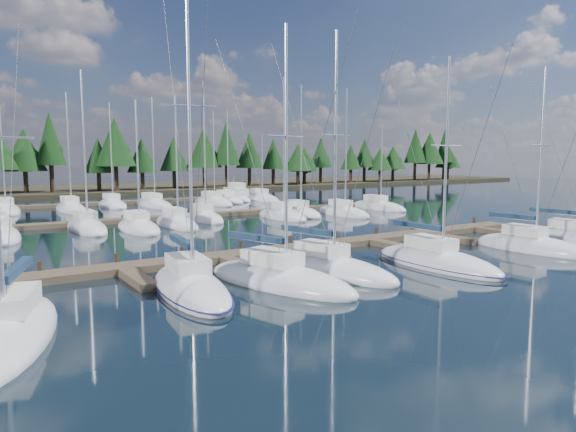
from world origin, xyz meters
TOP-DOWN VIEW (x-y plane):
  - ground at (0.00, 30.00)m, footprint 260.00×260.00m
  - far_shore at (0.00, 90.00)m, footprint 220.00×30.00m
  - main_dock at (0.00, 17.36)m, footprint 44.00×6.13m
  - back_docks at (0.00, 49.58)m, footprint 50.00×21.80m
  - front_sailboat_0 at (-18.25, 9.18)m, footprint 5.37×9.38m
  - front_sailboat_1 at (-10.50, 11.78)m, footprint 4.06×9.37m
  - front_sailboat_2 at (-6.20, 10.81)m, footprint 5.43×9.77m
  - front_sailboat_3 at (-2.63, 11.46)m, footprint 4.54×9.44m
  - front_sailboat_4 at (3.88, 9.50)m, footprint 2.96×9.35m
  - front_sailboat_5 at (13.25, 9.45)m, footprint 2.86×8.26m
  - back_sailboat_rows at (-0.05, 44.87)m, footprint 47.37×32.44m
  - motor_yacht_right at (15.28, 56.80)m, footprint 3.72×8.87m
  - tree_line at (-0.38, 80.12)m, footprint 184.51×12.00m

SIDE VIEW (x-z plane):
  - ground at x=0.00m, z-range 0.00..0.00m
  - back_docks at x=0.00m, z-range 0.00..0.40m
  - main_dock at x=0.00m, z-range -0.25..0.65m
  - back_sailboat_rows at x=-0.05m, z-range -7.83..8.35m
  - front_sailboat_4 at x=3.88m, z-range -6.10..6.65m
  - front_sailboat_2 at x=-6.20m, z-range -6.42..6.98m
  - front_sailboat_0 at x=-18.25m, z-range -6.10..6.66m
  - front_sailboat_3 at x=-2.63m, z-range -6.56..7.13m
  - front_sailboat_5 at x=13.25m, z-range -6.23..6.81m
  - front_sailboat_1 at x=-10.50m, z-range -7.57..8.16m
  - far_shore at x=0.00m, z-range 0.00..0.60m
  - motor_yacht_right at x=15.28m, z-range -1.68..2.63m
  - tree_line at x=-0.38m, z-range 0.77..13.95m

